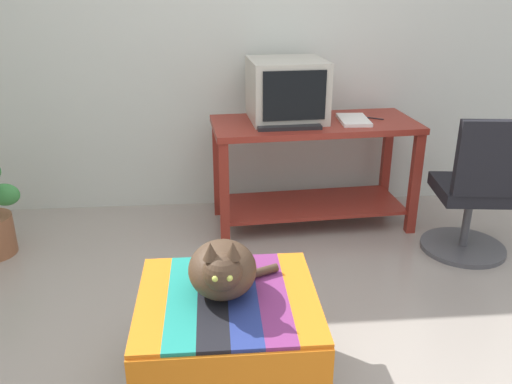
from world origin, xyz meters
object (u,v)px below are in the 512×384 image
(book, at_px, (354,120))
(office_chair, at_px, (474,197))
(keyboard, at_px, (289,126))
(cat, at_px, (223,269))
(tv_monitor, at_px, (287,91))
(desk, at_px, (313,156))
(ottoman_with_blanket, at_px, (229,342))

(book, height_order, office_chair, office_chair)
(keyboard, bearing_deg, cat, -110.13)
(tv_monitor, height_order, keyboard, tv_monitor)
(keyboard, height_order, book, keyboard)
(desk, xyz_separation_m, office_chair, (0.89, -0.53, -0.11))
(tv_monitor, relative_size, keyboard, 1.28)
(keyboard, relative_size, book, 1.34)
(desk, bearing_deg, book, -9.76)
(keyboard, relative_size, ottoman_with_blanket, 0.56)
(tv_monitor, xyz_separation_m, office_chair, (1.07, -0.61, -0.53))
(ottoman_with_blanket, xyz_separation_m, cat, (-0.02, 0.02, 0.33))
(book, distance_m, cat, 1.78)
(desk, bearing_deg, office_chair, -35.09)
(ottoman_with_blanket, bearing_deg, office_chair, 34.26)
(cat, bearing_deg, ottoman_with_blanket, -49.22)
(book, bearing_deg, tv_monitor, 169.43)
(desk, distance_m, tv_monitor, 0.47)
(keyboard, bearing_deg, book, 12.49)
(keyboard, height_order, ottoman_with_blanket, keyboard)
(tv_monitor, bearing_deg, book, -17.14)
(ottoman_with_blanket, xyz_separation_m, office_chair, (1.52, 1.03, 0.16))
(desk, height_order, cat, desk)
(tv_monitor, height_order, ottoman_with_blanket, tv_monitor)
(desk, distance_m, ottoman_with_blanket, 1.71)
(office_chair, bearing_deg, tv_monitor, -23.03)
(desk, xyz_separation_m, cat, (-0.65, -1.55, 0.06))
(book, distance_m, ottoman_with_blanket, 1.85)
(tv_monitor, relative_size, office_chair, 0.57)
(desk, xyz_separation_m, tv_monitor, (-0.18, 0.08, 0.43))
(keyboard, bearing_deg, tv_monitor, 84.06)
(office_chair, bearing_deg, desk, -24.34)
(tv_monitor, bearing_deg, desk, -26.80)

